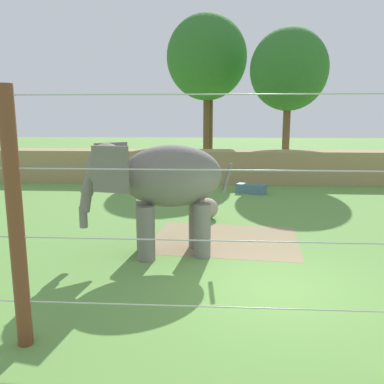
% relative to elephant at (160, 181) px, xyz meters
% --- Properties ---
extents(ground_plane, '(120.00, 120.00, 0.00)m').
position_rel_elephant_xyz_m(ground_plane, '(2.69, -1.99, -1.97)').
color(ground_plane, '#609342').
extents(dirt_patch, '(4.62, 3.73, 0.01)m').
position_rel_elephant_xyz_m(dirt_patch, '(1.71, 1.39, -1.97)').
color(dirt_patch, '#937F5B').
rests_on(dirt_patch, ground).
extents(embankment_wall, '(36.00, 1.80, 1.76)m').
position_rel_elephant_xyz_m(embankment_wall, '(2.69, 12.00, -1.09)').
color(embankment_wall, tan).
rests_on(embankment_wall, ground).
extents(elephant, '(3.94, 2.09, 2.97)m').
position_rel_elephant_xyz_m(elephant, '(0.00, 0.00, 0.00)').
color(elephant, slate).
rests_on(elephant, ground).
extents(enrichment_ball, '(0.74, 0.74, 0.74)m').
position_rel_elephant_xyz_m(enrichment_ball, '(1.15, 3.85, -1.60)').
color(enrichment_ball, tan).
rests_on(enrichment_ball, ground).
extents(cable_fence, '(9.59, 0.24, 4.10)m').
position_rel_elephant_xyz_m(cable_fence, '(2.69, -4.42, 0.09)').
color(cable_fence, brown).
rests_on(cable_fence, ground).
extents(feed_trough, '(1.48, 1.02, 0.44)m').
position_rel_elephant_xyz_m(feed_trough, '(3.11, 8.73, -1.75)').
color(feed_trough, slate).
rests_on(feed_trough, ground).
extents(tree_far_left, '(3.89, 3.89, 9.60)m').
position_rel_elephant_xyz_m(tree_far_left, '(0.90, 19.14, 5.51)').
color(tree_far_left, brown).
rests_on(tree_far_left, ground).
extents(tree_left_of_centre, '(4.61, 4.61, 8.76)m').
position_rel_elephant_xyz_m(tree_left_of_centre, '(5.66, 14.93, 4.34)').
color(tree_left_of_centre, brown).
rests_on(tree_left_of_centre, ground).
extents(tree_behind_wall, '(5.48, 5.48, 10.44)m').
position_rel_elephant_xyz_m(tree_behind_wall, '(0.68, 18.51, 5.56)').
color(tree_behind_wall, brown).
rests_on(tree_behind_wall, ground).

